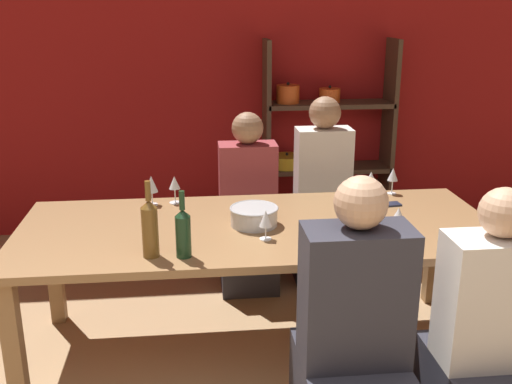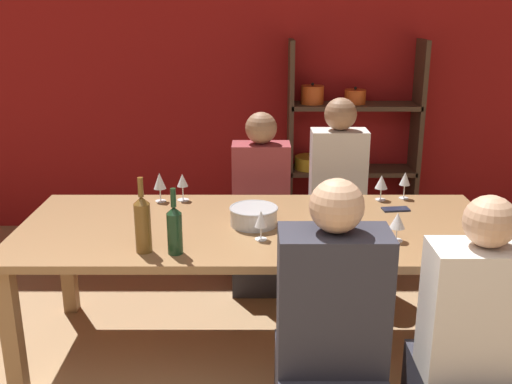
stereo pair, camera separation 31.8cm
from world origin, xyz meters
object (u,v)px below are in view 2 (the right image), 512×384
dining_table (256,238)px  wine_glass_red_b (181,182)px  wine_glass_red_a (396,221)px  cell_phone (394,209)px  wine_glass_red_d (380,183)px  wine_glass_red_c (403,180)px  wine_glass_red_e (488,233)px  person_far_b (334,216)px  person_far_a (259,223)px  wine_bottle_dark (141,223)px  wine_bottle_green (173,229)px  mixing_bowl (252,215)px  wine_glass_white_a (259,220)px  person_near_b (328,369)px  person_near_a (469,375)px  shelf_unit (346,162)px  wine_glass_white_b (158,182)px

dining_table → wine_glass_red_b: wine_glass_red_b is taller
wine_glass_red_a → cell_phone: bearing=77.7°
wine_glass_red_d → cell_phone: 0.21m
wine_glass_red_c → wine_glass_red_e: (0.20, -0.81, -0.02)m
person_far_b → person_far_a: bearing=4.4°
wine_bottle_dark → cell_phone: 1.44m
wine_bottle_green → wine_glass_red_b: size_ratio=1.95×
wine_glass_red_e → cell_phone: bearing=116.5°
mixing_bowl → wine_glass_white_a: 0.21m
person_far_a → person_far_b: bearing=-175.6°
person_near_b → person_far_a: bearing=98.8°
wine_glass_red_e → wine_glass_red_b: bearing=153.0°
wine_glass_red_a → wine_glass_red_c: wine_glass_red_c is taller
person_far_b → wine_glass_red_d: bearing=113.5°
wine_bottle_green → person_near_a: size_ratio=0.27×
wine_bottle_green → person_near_a: (1.23, -0.51, -0.43)m
shelf_unit → person_near_b: bearing=-99.7°
cell_phone → person_far_b: 0.72m
dining_table → wine_bottle_green: 0.57m
wine_bottle_green → wine_glass_red_c: bearing=33.0°
wine_glass_red_e → cell_phone: wine_glass_red_e is taller
wine_glass_red_d → cell_phone: wine_glass_red_d is taller
dining_table → person_near_a: person_near_a is taller
wine_glass_red_c → wine_bottle_dark: bearing=-150.4°
wine_bottle_green → wine_glass_white_b: (-0.19, 0.76, -0.00)m
wine_glass_white_a → wine_glass_red_d: size_ratio=0.99×
wine_glass_red_a → wine_glass_red_b: 1.28m
wine_glass_red_c → wine_glass_red_e: wine_glass_red_c is taller
wine_glass_red_b → cell_phone: bearing=-8.2°
mixing_bowl → wine_glass_red_b: bearing=135.6°
dining_table → mixing_bowl: mixing_bowl is taller
shelf_unit → wine_glass_red_b: 1.80m
wine_glass_red_d → person_far_b: size_ratio=0.12×
wine_bottle_green → person_near_b: size_ratio=0.25×
mixing_bowl → wine_glass_red_d: (0.75, 0.41, 0.05)m
wine_glass_red_c → wine_glass_red_d: wine_glass_red_c is taller
wine_bottle_green → person_far_b: size_ratio=0.25×
shelf_unit → person_far_a: bearing=-127.4°
wine_glass_white_a → wine_glass_white_b: size_ratio=0.87×
wine_glass_red_d → cell_phone: (0.05, -0.18, -0.10)m
wine_glass_red_c → cell_phone: bearing=-114.1°
wine_glass_red_b → wine_glass_white_b: (-0.13, -0.02, 0.00)m
wine_glass_red_a → shelf_unit: bearing=88.3°
wine_glass_white_b → wine_glass_red_a: bearing=-26.1°
wine_glass_red_a → wine_glass_red_e: size_ratio=1.03×
wine_glass_red_a → cell_phone: 0.47m
wine_bottle_green → wine_glass_red_e: size_ratio=2.25×
wine_bottle_dark → wine_glass_red_a: (1.21, 0.13, -0.04)m
wine_glass_red_c → person_near_b: person_near_b is taller
shelf_unit → cell_phone: bearing=-88.5°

